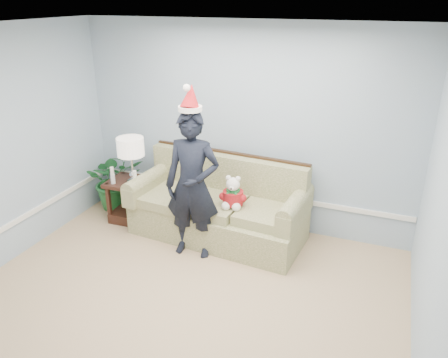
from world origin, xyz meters
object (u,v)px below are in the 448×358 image
Objects in this scene: teddy_bear at (233,196)px; table_lamp at (131,149)px; man at (193,186)px; sofa at (219,209)px; side_table at (133,205)px; houseplant at (116,179)px.

table_lamp is at bearing 168.75° from teddy_bear.
man is 0.54m from teddy_bear.
sofa is at bearing 71.02° from man.
sofa is 5.55× the size of teddy_bear.
teddy_bear is at bearing 33.94° from man.
sofa is 0.76m from man.
sofa is at bearing 5.88° from table_lamp.
side_table is 1.01× the size of table_lamp.
man is (1.60, -0.71, 0.45)m from houseplant.
sofa is 1.41m from table_lamp.
houseplant is at bearing 178.69° from sofa.
sofa reaches higher than side_table.
table_lamp is 0.35× the size of man.
houseplant is at bearing 148.79° from side_table.
teddy_bear is (1.98, -0.39, 0.25)m from houseplant.
table_lamp is at bearing -26.79° from side_table.
table_lamp reaches higher than side_table.
houseplant is at bearing 149.57° from man.
teddy_bear is (1.55, -0.12, 0.46)m from side_table.
man is at bearing -147.53° from teddy_bear.
houseplant is at bearing 149.39° from table_lamp.
table_lamp is 0.71× the size of houseplant.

